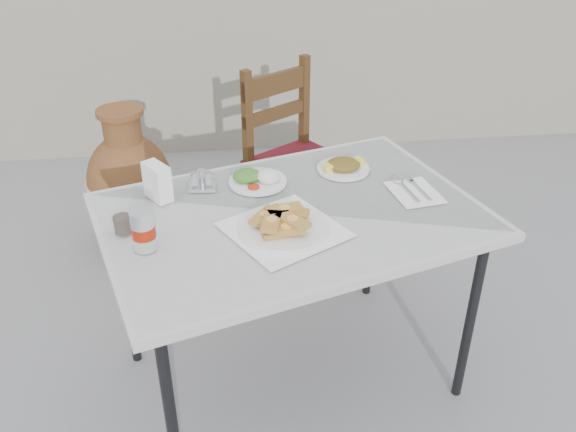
{
  "coord_description": "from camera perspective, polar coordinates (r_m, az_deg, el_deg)",
  "views": [
    {
      "loc": [
        -0.14,
        -1.93,
        1.98
      ],
      "look_at": [
        0.09,
        0.04,
        0.79
      ],
      "focal_mm": 38.0,
      "sensor_mm": 36.0,
      "label": 1
    }
  ],
  "objects": [
    {
      "name": "salad_rice_plate",
      "position": [
        2.44,
        -2.92,
        3.55
      ],
      "size": [
        0.23,
        0.23,
        0.06
      ],
      "color": "white",
      "rests_on": "cafe_table"
    },
    {
      "name": "terracotta_urn",
      "position": [
        3.5,
        -14.53,
        2.83
      ],
      "size": [
        0.48,
        0.48,
        0.83
      ],
      "color": "brown",
      "rests_on": "ground"
    },
    {
      "name": "cafe_table",
      "position": [
        2.28,
        0.39,
        -0.82
      ],
      "size": [
        1.59,
        1.3,
        0.84
      ],
      "rotation": [
        0.0,
        0.0,
        0.3
      ],
      "color": "black",
      "rests_on": "ground"
    },
    {
      "name": "soda_can",
      "position": [
        2.06,
        -13.38,
        -1.28
      ],
      "size": [
        0.08,
        0.08,
        0.14
      ],
      "color": "white",
      "rests_on": "cafe_table"
    },
    {
      "name": "cutlery_napkin",
      "position": [
        2.43,
        11.52,
        2.42
      ],
      "size": [
        0.21,
        0.25,
        0.02
      ],
      "rotation": [
        0.0,
        0.0,
        0.16
      ],
      "color": "white",
      "rests_on": "cafe_table"
    },
    {
      "name": "ground",
      "position": [
        2.77,
        -1.71,
        -14.65
      ],
      "size": [
        80.0,
        80.0,
        0.0
      ],
      "primitive_type": "plane",
      "color": "slate",
      "rests_on": "ground"
    },
    {
      "name": "cola_glass",
      "position": [
        2.18,
        -15.24,
        -0.43
      ],
      "size": [
        0.07,
        0.07,
        0.1
      ],
      "color": "white",
      "rests_on": "cafe_table"
    },
    {
      "name": "chair",
      "position": [
        3.29,
        0.69,
        5.14
      ],
      "size": [
        0.64,
        0.64,
        1.05
      ],
      "rotation": [
        0.0,
        0.0,
        0.6
      ],
      "color": "#32200D",
      "rests_on": "ground"
    },
    {
      "name": "salad_chopped_plate",
      "position": [
        2.55,
        5.2,
        4.67
      ],
      "size": [
        0.22,
        0.22,
        0.05
      ],
      "color": "white",
      "rests_on": "cafe_table"
    },
    {
      "name": "condiment_caddy",
      "position": [
        2.42,
        -8.07,
        3.16
      ],
      "size": [
        0.11,
        0.09,
        0.08
      ],
      "rotation": [
        0.0,
        0.0,
        -0.07
      ],
      "color": "silver",
      "rests_on": "cafe_table"
    },
    {
      "name": "pide_plate",
      "position": [
        2.12,
        -0.38,
        -0.55
      ],
      "size": [
        0.49,
        0.49,
        0.07
      ],
      "rotation": [
        0.0,
        0.0,
        0.51
      ],
      "color": "white",
      "rests_on": "cafe_table"
    },
    {
      "name": "napkin_holder",
      "position": [
        2.35,
        -12.12,
        3.15
      ],
      "size": [
        0.12,
        0.13,
        0.14
      ],
      "rotation": [
        0.0,
        0.0,
        0.61
      ],
      "color": "white",
      "rests_on": "cafe_table"
    },
    {
      "name": "back_wall",
      "position": [
        4.64,
        -4.7,
        13.63
      ],
      "size": [
        6.0,
        0.25,
        1.2
      ],
      "primitive_type": "cube",
      "color": "gray",
      "rests_on": "ground"
    }
  ]
}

